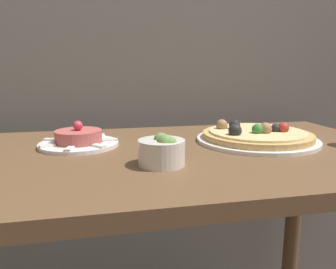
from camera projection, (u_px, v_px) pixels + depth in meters
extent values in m
cube|color=brown|center=(165.00, 157.00, 0.84)|extent=(1.28, 0.68, 0.03)
cylinder|color=brown|center=(293.00, 226.00, 1.31)|extent=(0.06, 0.06, 0.76)
cylinder|color=white|center=(257.00, 140.00, 0.94)|extent=(0.34, 0.34, 0.01)
cylinder|color=tan|center=(257.00, 135.00, 0.94)|extent=(0.31, 0.31, 0.02)
cylinder|color=beige|center=(257.00, 132.00, 0.93)|extent=(0.27, 0.27, 0.01)
sphere|color=#B22D23|center=(283.00, 128.00, 0.92)|extent=(0.03, 0.03, 0.03)
sphere|color=black|center=(235.00, 131.00, 0.88)|extent=(0.04, 0.04, 0.04)
sphere|color=#997047|center=(222.00, 125.00, 0.97)|extent=(0.03, 0.03, 0.03)
sphere|color=black|center=(275.00, 128.00, 0.93)|extent=(0.03, 0.03, 0.03)
sphere|color=#997047|center=(265.00, 129.00, 0.91)|extent=(0.04, 0.04, 0.04)
sphere|color=black|center=(235.00, 125.00, 0.97)|extent=(0.03, 0.03, 0.03)
sphere|color=#387F33|center=(258.00, 130.00, 0.90)|extent=(0.03, 0.03, 0.03)
cylinder|color=white|center=(79.00, 144.00, 0.89)|extent=(0.21, 0.21, 0.01)
cylinder|color=#B2514C|center=(79.00, 136.00, 0.88)|extent=(0.12, 0.12, 0.03)
sphere|color=#E0384C|center=(78.00, 126.00, 0.88)|extent=(0.03, 0.03, 0.03)
cube|color=white|center=(110.00, 140.00, 0.90)|extent=(0.04, 0.02, 0.01)
cube|color=white|center=(98.00, 136.00, 0.96)|extent=(0.04, 0.04, 0.01)
cube|color=white|center=(74.00, 136.00, 0.96)|extent=(0.02, 0.04, 0.01)
cube|color=white|center=(51.00, 140.00, 0.90)|extent=(0.04, 0.03, 0.01)
cube|color=white|center=(47.00, 146.00, 0.83)|extent=(0.04, 0.03, 0.01)
cube|color=white|center=(69.00, 149.00, 0.80)|extent=(0.02, 0.04, 0.01)
cube|color=white|center=(99.00, 146.00, 0.83)|extent=(0.04, 0.04, 0.01)
cylinder|color=silver|center=(162.00, 152.00, 0.71)|extent=(0.10, 0.10, 0.06)
sphere|color=#668E42|center=(161.00, 140.00, 0.71)|extent=(0.03, 0.03, 0.03)
sphere|color=#668E42|center=(170.00, 144.00, 0.69)|extent=(0.03, 0.03, 0.03)
sphere|color=#668E42|center=(166.00, 143.00, 0.69)|extent=(0.04, 0.04, 0.04)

